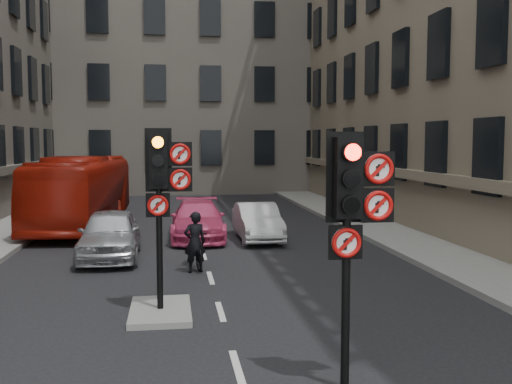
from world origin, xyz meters
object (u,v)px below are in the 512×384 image
object	(u,v)px
signal_near	(353,205)
motorcycle	(195,248)
bus_red	(82,191)
info_sign	(158,231)
car_silver	(110,234)
car_pink	(198,220)
signal_far	(163,179)
car_white	(257,222)
motorcyclist	(195,242)

from	to	relation	value
signal_near	motorcycle	world-z (taller)	signal_near
bus_red	info_sign	bearing A→B (deg)	-71.43
car_silver	car_pink	size ratio (longest dim) A/B	0.93
info_sign	signal_far	bearing A→B (deg)	-70.67
signal_far	car_silver	world-z (taller)	signal_far
bus_red	motorcycle	distance (m)	9.54
car_pink	signal_far	bearing A→B (deg)	-95.15
car_pink	motorcycle	size ratio (longest dim) A/B	2.57
signal_far	motorcycle	size ratio (longest dim) A/B	2.02
car_white	car_pink	distance (m)	2.11
motorcycle	car_silver	bearing A→B (deg)	136.99
motorcycle	info_sign	bearing A→B (deg)	-112.94
motorcyclist	info_sign	world-z (taller)	info_sign
car_white	info_sign	world-z (taller)	info_sign
car_silver	car_pink	xyz separation A→B (m)	(2.71, 3.17, -0.06)
signal_far	motorcyclist	bearing A→B (deg)	78.49
signal_near	car_pink	bearing A→B (deg)	96.60
car_silver	signal_near	bearing A→B (deg)	-67.93
car_silver	motorcyclist	distance (m)	3.27
info_sign	bus_red	bearing A→B (deg)	113.85
signal_near	car_silver	size ratio (longest dim) A/B	0.85
bus_red	motorcycle	size ratio (longest dim) A/B	5.74
car_white	car_pink	xyz separation A→B (m)	(-2.05, 0.52, 0.03)
signal_far	motorcycle	world-z (taller)	signal_far
car_silver	bus_red	world-z (taller)	bus_red
signal_near	car_pink	size ratio (longest dim) A/B	0.79
signal_far	car_white	xyz separation A→B (m)	(3.13, 8.60, -2.07)
motorcycle	info_sign	size ratio (longest dim) A/B	0.80
info_sign	motorcycle	bearing A→B (deg)	84.56
signal_far	motorcycle	bearing A→B (deg)	79.75
motorcyclist	bus_red	bearing A→B (deg)	-79.26
bus_red	info_sign	distance (m)	12.54
signal_near	car_white	xyz separation A→B (m)	(0.53, 12.60, -1.95)
car_pink	motorcycle	xyz separation A→B (m)	(-0.30, -4.82, -0.13)
car_silver	info_sign	xyz separation A→B (m)	(1.49, -5.22, 0.84)
car_white	bus_red	size ratio (longest dim) A/B	0.38
signal_near	car_white	bearing A→B (deg)	87.59
signal_far	info_sign	distance (m)	1.37
motorcyclist	signal_near	bearing A→B (deg)	89.94
car_pink	bus_red	distance (m)	5.86
car_pink	motorcycle	bearing A→B (deg)	-91.98
motorcycle	signal_far	bearing A→B (deg)	-108.82
signal_far	info_sign	bearing A→B (deg)	100.39
bus_red	car_pink	bearing A→B (deg)	-36.41
motorcycle	motorcyclist	bearing A→B (deg)	-100.78
car_pink	car_white	bearing A→B (deg)	-12.52
signal_far	motorcycle	distance (m)	4.88
signal_far	signal_near	bearing A→B (deg)	-56.98
signal_far	bus_red	xyz separation A→B (m)	(-3.36, 12.86, -1.29)
signal_far	bus_red	bearing A→B (deg)	104.65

